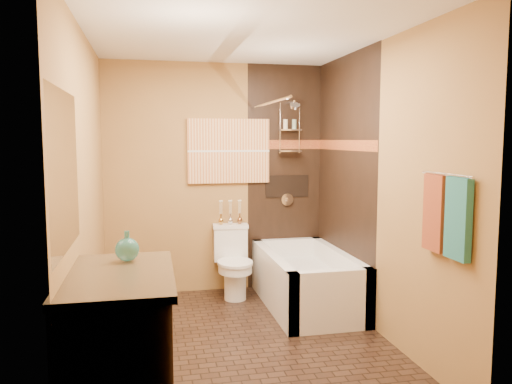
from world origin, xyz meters
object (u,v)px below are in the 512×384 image
object	(u,v)px
sunset_painting	(229,151)
toilet	(233,261)
vanity	(119,348)
bathtub	(306,284)

from	to	relation	value
sunset_painting	toilet	size ratio (longest dim) A/B	1.20
vanity	bathtub	bearing A→B (deg)	45.90
toilet	vanity	world-z (taller)	vanity
bathtub	toilet	world-z (taller)	toilet
bathtub	toilet	bearing A→B (deg)	144.70
bathtub	vanity	xyz separation A→B (m)	(-1.72, -1.75, 0.23)
sunset_painting	vanity	bearing A→B (deg)	-113.17
sunset_painting	vanity	size ratio (longest dim) A/B	0.87
sunset_painting	toilet	xyz separation A→B (m)	(0.00, -0.25, -1.17)
sunset_painting	toilet	bearing A→B (deg)	-90.00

